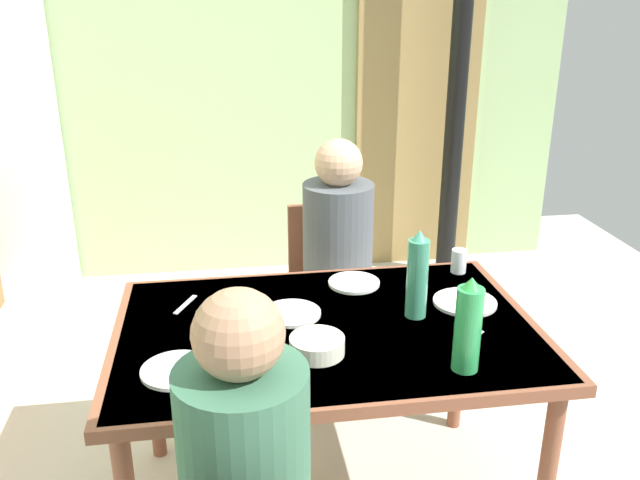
{
  "coord_description": "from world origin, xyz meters",
  "views": [
    {
      "loc": [
        -0.09,
        -2.06,
        1.8
      ],
      "look_at": [
        0.23,
        0.03,
        1.0
      ],
      "focal_mm": 37.49,
      "sensor_mm": 36.0,
      "label": 1
    }
  ],
  "objects_px": {
    "water_bottle_green_far": "(417,276)",
    "serving_bowl_center": "(317,346)",
    "dining_table": "(327,345)",
    "person_far_diner": "(338,241)",
    "water_bottle_green_near": "(468,327)",
    "person_near_diner": "(244,462)",
    "chair_far_diner": "(332,288)"
  },
  "relations": [
    {
      "from": "person_far_diner",
      "to": "water_bottle_green_near",
      "type": "xyz_separation_m",
      "value": [
        0.2,
        -1.0,
        0.1
      ]
    },
    {
      "from": "dining_table",
      "to": "water_bottle_green_far",
      "type": "bearing_deg",
      "value": 5.76
    },
    {
      "from": "serving_bowl_center",
      "to": "chair_far_diner",
      "type": "bearing_deg",
      "value": 77.45
    },
    {
      "from": "water_bottle_green_near",
      "to": "serving_bowl_center",
      "type": "bearing_deg",
      "value": 160.04
    },
    {
      "from": "chair_far_diner",
      "to": "serving_bowl_center",
      "type": "bearing_deg",
      "value": 77.45
    },
    {
      "from": "person_near_diner",
      "to": "water_bottle_green_far",
      "type": "xyz_separation_m",
      "value": [
        0.61,
        0.71,
        0.11
      ]
    },
    {
      "from": "water_bottle_green_far",
      "to": "serving_bowl_center",
      "type": "bearing_deg",
      "value": -151.8
    },
    {
      "from": "dining_table",
      "to": "person_near_diner",
      "type": "bearing_deg",
      "value": -114.03
    },
    {
      "from": "dining_table",
      "to": "water_bottle_green_far",
      "type": "xyz_separation_m",
      "value": [
        0.31,
        0.03,
        0.22
      ]
    },
    {
      "from": "dining_table",
      "to": "person_near_diner",
      "type": "distance_m",
      "value": 0.75
    },
    {
      "from": "chair_far_diner",
      "to": "person_near_diner",
      "type": "xyz_separation_m",
      "value": [
        -0.46,
        -1.49,
        0.28
      ]
    },
    {
      "from": "water_bottle_green_near",
      "to": "water_bottle_green_far",
      "type": "height_order",
      "value": "water_bottle_green_far"
    },
    {
      "from": "dining_table",
      "to": "chair_far_diner",
      "type": "distance_m",
      "value": 0.85
    },
    {
      "from": "person_near_diner",
      "to": "person_far_diner",
      "type": "bearing_deg",
      "value": 71.16
    },
    {
      "from": "water_bottle_green_near",
      "to": "serving_bowl_center",
      "type": "distance_m",
      "value": 0.46
    },
    {
      "from": "water_bottle_green_far",
      "to": "person_far_diner",
      "type": "bearing_deg",
      "value": 103.1
    },
    {
      "from": "person_far_diner",
      "to": "serving_bowl_center",
      "type": "xyz_separation_m",
      "value": [
        -0.22,
        -0.84,
        -0.01
      ]
    },
    {
      "from": "chair_far_diner",
      "to": "serving_bowl_center",
      "type": "xyz_separation_m",
      "value": [
        -0.22,
        -0.98,
        0.27
      ]
    },
    {
      "from": "person_near_diner",
      "to": "water_bottle_green_far",
      "type": "relative_size",
      "value": 2.48
    },
    {
      "from": "chair_far_diner",
      "to": "person_far_diner",
      "type": "bearing_deg",
      "value": 90.0
    },
    {
      "from": "dining_table",
      "to": "person_far_diner",
      "type": "bearing_deg",
      "value": 76.69
    },
    {
      "from": "dining_table",
      "to": "person_far_diner",
      "type": "relative_size",
      "value": 1.81
    },
    {
      "from": "serving_bowl_center",
      "to": "water_bottle_green_near",
      "type": "bearing_deg",
      "value": -19.96
    },
    {
      "from": "water_bottle_green_near",
      "to": "serving_bowl_center",
      "type": "relative_size",
      "value": 1.73
    },
    {
      "from": "person_far_diner",
      "to": "chair_far_diner",
      "type": "bearing_deg",
      "value": -90.0
    },
    {
      "from": "water_bottle_green_near",
      "to": "water_bottle_green_far",
      "type": "xyz_separation_m",
      "value": [
        -0.05,
        0.35,
        0.01
      ]
    },
    {
      "from": "dining_table",
      "to": "water_bottle_green_far",
      "type": "relative_size",
      "value": 4.5
    },
    {
      "from": "person_near_diner",
      "to": "chair_far_diner",
      "type": "bearing_deg",
      "value": 72.77
    },
    {
      "from": "dining_table",
      "to": "water_bottle_green_near",
      "type": "xyz_separation_m",
      "value": [
        0.36,
        -0.32,
        0.21
      ]
    },
    {
      "from": "chair_far_diner",
      "to": "serving_bowl_center",
      "type": "relative_size",
      "value": 5.12
    },
    {
      "from": "dining_table",
      "to": "water_bottle_green_near",
      "type": "distance_m",
      "value": 0.52
    },
    {
      "from": "water_bottle_green_far",
      "to": "serving_bowl_center",
      "type": "relative_size",
      "value": 1.82
    }
  ]
}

